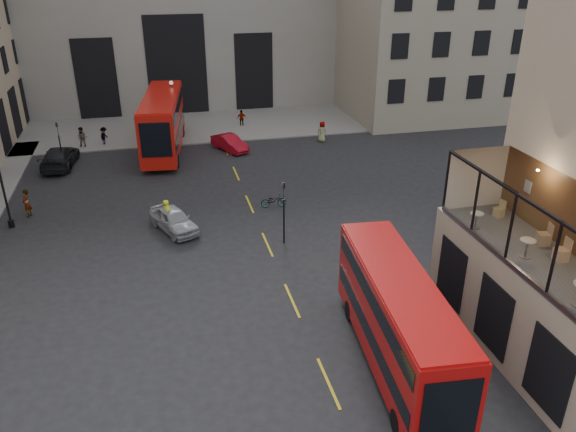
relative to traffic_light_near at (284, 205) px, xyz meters
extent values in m
plane|color=black|center=(1.00, -12.00, -2.42)|extent=(140.00, 140.00, 0.00)
cube|color=black|center=(5.98, -12.00, -0.42)|extent=(0.08, 9.20, 3.00)
cube|color=beige|center=(7.50, -7.00, 3.62)|extent=(3.00, 0.04, 2.90)
cube|color=black|center=(7.50, -12.00, 5.08)|extent=(3.00, 10.00, 0.04)
cube|color=slate|center=(6.00, -12.00, 2.28)|extent=(0.12, 10.00, 0.18)
cube|color=black|center=(6.00, -12.00, 5.03)|extent=(0.12, 10.00, 0.10)
cube|color=beige|center=(8.92, -8.80, 3.78)|extent=(0.04, 0.45, 0.55)
cylinder|color=#FFD899|center=(8.30, -10.00, 5.03)|extent=(0.12, 0.12, 0.05)
cube|color=#C3AE92|center=(7.50, -12.00, -0.17)|extent=(3.00, 11.00, 4.50)
cube|color=slate|center=(7.50, -12.00, 2.12)|extent=(3.00, 10.00, 0.10)
cube|color=gray|center=(-4.00, 36.00, 6.58)|extent=(34.00, 10.00, 18.00)
cube|color=black|center=(-4.00, 30.96, 2.58)|extent=(6.00, 0.12, 10.00)
cube|color=black|center=(-12.00, 30.96, 1.58)|extent=(4.00, 0.12, 8.00)
cube|color=black|center=(4.00, 30.96, 1.58)|extent=(4.00, 0.12, 8.00)
cube|color=gray|center=(21.00, 28.00, 7.58)|extent=(16.00, 18.00, 20.00)
cube|color=slate|center=(-5.00, 26.00, -2.36)|extent=(40.00, 12.00, 0.12)
cylinder|color=black|center=(0.00, 0.00, -1.02)|extent=(0.10, 0.10, 2.80)
imported|color=black|center=(0.00, 0.00, 0.88)|extent=(0.16, 0.20, 1.00)
cylinder|color=black|center=(-14.00, 16.00, -1.02)|extent=(0.10, 0.10, 2.80)
imported|color=black|center=(-14.00, 16.00, 0.88)|extent=(0.16, 0.20, 1.00)
cylinder|color=black|center=(-16.00, 6.00, 0.08)|extent=(0.14, 0.14, 5.00)
cylinder|color=black|center=(-16.00, 6.00, -2.17)|extent=(0.36, 0.36, 0.50)
cylinder|color=black|center=(-5.00, 22.00, 0.08)|extent=(0.14, 0.14, 5.00)
cylinder|color=black|center=(-5.00, 22.00, -2.17)|extent=(0.36, 0.36, 0.50)
sphere|color=silver|center=(-5.00, 22.00, 2.73)|extent=(0.36, 0.36, 0.36)
cube|color=#B50D0C|center=(1.98, -11.48, -0.23)|extent=(3.25, 10.44, 3.64)
cube|color=black|center=(1.98, -11.48, -0.74)|extent=(3.24, 9.89, 0.75)
cube|color=black|center=(1.98, -11.48, 0.89)|extent=(3.24, 9.89, 0.75)
cube|color=#B50D0C|center=(1.98, -11.48, 1.62)|extent=(3.14, 10.23, 0.11)
cylinder|color=black|center=(1.23, -8.11, -1.96)|extent=(0.34, 0.95, 0.93)
cylinder|color=black|center=(3.32, -8.30, -1.96)|extent=(0.34, 0.95, 0.93)
cylinder|color=black|center=(0.61, -14.97, -1.96)|extent=(0.34, 0.95, 0.93)
cylinder|color=black|center=(2.70, -15.15, -1.96)|extent=(0.34, 0.95, 0.93)
cube|color=red|center=(-6.06, 18.85, 0.16)|extent=(4.18, 12.35, 4.29)
cube|color=black|center=(-6.06, 18.85, -0.44)|extent=(4.14, 11.70, 0.88)
cube|color=black|center=(-6.06, 18.85, 1.48)|extent=(4.14, 11.70, 0.88)
cube|color=red|center=(-6.06, 18.85, 2.34)|extent=(4.04, 12.09, 0.13)
cylinder|color=black|center=(-6.85, 22.85, -1.87)|extent=(0.44, 1.13, 1.10)
cylinder|color=black|center=(-4.35, 22.55, -1.87)|extent=(0.44, 1.13, 1.10)
cylinder|color=black|center=(-7.82, 14.80, -1.87)|extent=(0.44, 1.13, 1.10)
cylinder|color=black|center=(-5.33, 14.50, -1.87)|extent=(0.44, 1.13, 1.10)
imported|color=#9D9FA5|center=(-6.17, 3.19, -1.72)|extent=(3.22, 4.46, 1.41)
imported|color=#9C0917|center=(-0.65, 17.73, -1.76)|extent=(3.02, 4.23, 1.33)
imported|color=black|center=(-14.35, 16.85, -1.63)|extent=(2.73, 5.64, 1.58)
imported|color=gray|center=(0.51, 5.21, -1.98)|extent=(1.72, 0.66, 0.89)
imported|color=#F7FF1A|center=(-6.48, 3.43, -1.45)|extent=(0.56, 0.77, 1.94)
imported|color=gray|center=(-12.97, 21.19, -1.47)|extent=(1.07, 0.92, 1.91)
imported|color=gray|center=(-11.20, 21.70, -1.60)|extent=(0.96, 1.21, 1.64)
imported|color=gray|center=(1.54, 24.70, -1.60)|extent=(0.97, 0.41, 1.65)
imported|color=gray|center=(7.78, 18.21, -1.50)|extent=(1.07, 1.04, 1.86)
imported|color=gray|center=(-15.21, 7.40, -1.50)|extent=(0.58, 0.75, 1.84)
cylinder|color=beige|center=(7.00, -11.86, 2.92)|extent=(0.61, 0.61, 0.04)
cylinder|color=slate|center=(7.00, -11.86, 2.55)|extent=(0.08, 0.08, 0.71)
cylinder|color=slate|center=(7.00, -11.86, 2.19)|extent=(0.45, 0.45, 0.03)
cylinder|color=silver|center=(6.44, -9.07, 2.87)|extent=(0.57, 0.57, 0.04)
cylinder|color=slate|center=(6.44, -9.07, 2.53)|extent=(0.08, 0.08, 0.66)
cylinder|color=slate|center=(6.44, -9.07, 2.19)|extent=(0.42, 0.42, 0.03)
cube|color=tan|center=(8.15, -12.42, 2.43)|extent=(0.50, 0.50, 0.50)
cube|color=tan|center=(8.36, -12.43, 2.90)|extent=(0.08, 0.47, 0.45)
cube|color=tan|center=(8.33, -11.10, 2.42)|extent=(0.56, 0.56, 0.50)
cube|color=tan|center=(8.53, -11.15, 2.89)|extent=(0.15, 0.46, 0.44)
cube|color=tan|center=(8.08, -8.26, 2.38)|extent=(0.47, 0.47, 0.41)
cube|color=tan|center=(8.25, -8.22, 2.77)|extent=(0.13, 0.38, 0.37)
camera|label=1|loc=(-6.61, -28.45, 13.03)|focal=35.00mm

